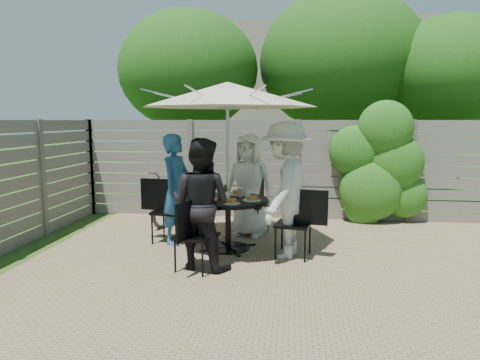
# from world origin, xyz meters

# --- Properties ---
(backyard_envelope) EXTENTS (60.00, 60.00, 5.00)m
(backyard_envelope) POSITION_xyz_m (0.09, 10.29, 2.61)
(backyard_envelope) COLOR #2B4E18
(backyard_envelope) RESTS_ON ground
(patio_table) EXTENTS (1.39, 1.39, 0.74)m
(patio_table) POSITION_xyz_m (-0.98, 0.96, 0.52)
(patio_table) COLOR black
(patio_table) RESTS_ON ground
(umbrella) EXTENTS (2.97, 2.97, 2.35)m
(umbrella) POSITION_xyz_m (-0.98, 0.96, 2.18)
(umbrella) COLOR silver
(umbrella) RESTS_ON ground
(chair_back) EXTENTS (0.59, 0.73, 0.96)m
(chair_back) POSITION_xyz_m (-0.73, 1.89, 0.29)
(chair_back) COLOR black
(chair_back) RESTS_ON ground
(person_back) EXTENTS (0.90, 0.71, 1.63)m
(person_back) POSITION_xyz_m (-0.76, 1.76, 0.81)
(person_back) COLOR silver
(person_back) RESTS_ON ground
(chair_left) EXTENTS (0.73, 0.53, 0.97)m
(chair_left) POSITION_xyz_m (-1.91, 1.21, 0.29)
(chair_left) COLOR black
(chair_left) RESTS_ON ground
(person_left) EXTENTS (0.54, 0.68, 1.64)m
(person_left) POSITION_xyz_m (-1.78, 1.18, 0.82)
(person_left) COLOR #215690
(person_left) RESTS_ON ground
(chair_front) EXTENTS (0.55, 0.70, 0.91)m
(chair_front) POSITION_xyz_m (-1.23, 0.03, 0.27)
(chair_front) COLOR black
(chair_front) RESTS_ON ground
(person_front) EXTENTS (0.92, 0.80, 1.63)m
(person_front) POSITION_xyz_m (-1.20, 0.16, 0.81)
(person_front) COLOR black
(person_front) RESTS_ON ground
(chair_right) EXTENTS (0.71, 0.53, 0.94)m
(chair_right) POSITION_xyz_m (-0.05, 0.71, 0.28)
(chair_right) COLOR black
(chair_right) RESTS_ON ground
(person_right) EXTENTS (0.97, 1.32, 1.83)m
(person_right) POSITION_xyz_m (-0.18, 0.74, 0.92)
(person_right) COLOR beige
(person_right) RESTS_ON ground
(plate_back) EXTENTS (0.26, 0.26, 0.06)m
(plate_back) POSITION_xyz_m (-0.89, 1.31, 0.77)
(plate_back) COLOR white
(plate_back) RESTS_ON patio_table
(plate_left) EXTENTS (0.26, 0.26, 0.06)m
(plate_left) POSITION_xyz_m (-1.33, 1.05, 0.77)
(plate_left) COLOR white
(plate_left) RESTS_ON patio_table
(plate_front) EXTENTS (0.26, 0.26, 0.06)m
(plate_front) POSITION_xyz_m (-1.08, 0.61, 0.77)
(plate_front) COLOR white
(plate_front) RESTS_ON patio_table
(plate_right) EXTENTS (0.26, 0.26, 0.06)m
(plate_right) POSITION_xyz_m (-0.63, 0.86, 0.77)
(plate_right) COLOR white
(plate_right) RESTS_ON patio_table
(plate_extra) EXTENTS (0.24, 0.24, 0.06)m
(plate_extra) POSITION_xyz_m (-0.89, 0.62, 0.77)
(plate_extra) COLOR white
(plate_extra) RESTS_ON patio_table
(glass_left) EXTENTS (0.07, 0.07, 0.14)m
(glass_left) POSITION_xyz_m (-1.26, 0.93, 0.81)
(glass_left) COLOR silver
(glass_left) RESTS_ON patio_table
(glass_front) EXTENTS (0.07, 0.07, 0.14)m
(glass_front) POSITION_xyz_m (-0.95, 0.68, 0.81)
(glass_front) COLOR silver
(glass_front) RESTS_ON patio_table
(glass_right) EXTENTS (0.07, 0.07, 0.14)m
(glass_right) POSITION_xyz_m (-0.70, 0.99, 0.81)
(glass_right) COLOR silver
(glass_right) RESTS_ON patio_table
(syrup_jug) EXTENTS (0.09, 0.09, 0.16)m
(syrup_jug) POSITION_xyz_m (-1.03, 1.02, 0.82)
(syrup_jug) COLOR #59280C
(syrup_jug) RESTS_ON patio_table
(coffee_cup) EXTENTS (0.08, 0.08, 0.12)m
(coffee_cup) POSITION_xyz_m (-0.83, 1.14, 0.80)
(coffee_cup) COLOR #C6B293
(coffee_cup) RESTS_ON patio_table
(bicycle) EXTENTS (1.00, 1.90, 0.95)m
(bicycle) POSITION_xyz_m (-2.14, 2.60, 0.48)
(bicycle) COLOR #333338
(bicycle) RESTS_ON ground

